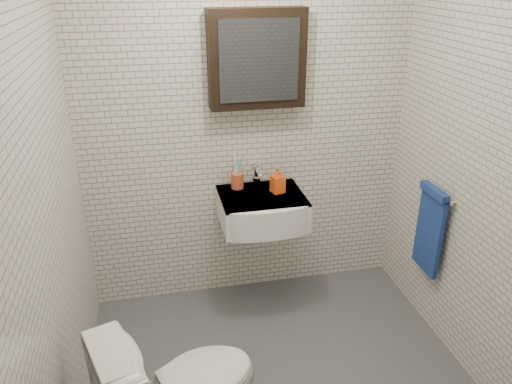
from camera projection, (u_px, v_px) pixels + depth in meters
ground at (282, 380)px, 2.93m from camera, size 2.20×2.00×0.01m
room_shell at (289, 144)px, 2.32m from camera, size 2.22×2.02×2.51m
washbasin at (263, 210)px, 3.28m from camera, size 0.55×0.50×0.20m
faucet at (257, 176)px, 3.38m from camera, size 0.06×0.20×0.15m
mirror_cabinet at (257, 59)px, 3.06m from camera, size 0.60×0.15×0.60m
towel_rail at (430, 226)px, 3.14m from camera, size 0.09×0.30×0.58m
toothbrush_cup at (237, 180)px, 3.35m from camera, size 0.11×0.11×0.23m
soap_bottle at (278, 180)px, 3.28m from camera, size 0.10×0.10×0.18m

